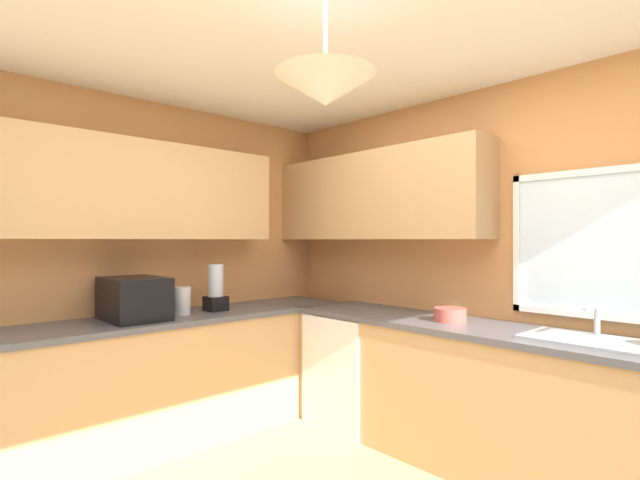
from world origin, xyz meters
The scene contains 9 objects.
room_shell centered at (-0.83, 0.56, 1.81)m, with size 4.24×3.51×2.57m.
counter_run_left centered at (-1.75, 0.00, 0.45)m, with size 0.65×3.12×0.90m.
counter_run_back centered at (0.21, 1.39, 0.45)m, with size 3.33×0.65×0.90m.
dishwasher centered at (-1.09, 1.36, 0.43)m, with size 0.60×0.60×0.85m, color white.
microwave centered at (-1.75, -0.15, 1.04)m, with size 0.48×0.36×0.29m, color black.
kettle centered at (-1.73, 0.19, 1.00)m, with size 0.12×0.12×0.20m, color #B7B7BC.
sink_assembly centered at (0.59, 1.39, 0.91)m, with size 0.62×0.40×0.19m.
bowl centered at (-0.25, 1.39, 0.94)m, with size 0.21×0.21×0.09m, color #B74C42.
blender_appliance centered at (-1.75, 0.48, 1.06)m, with size 0.15×0.15×0.36m.
Camera 1 is at (1.48, -1.39, 1.44)m, focal length 26.44 mm.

